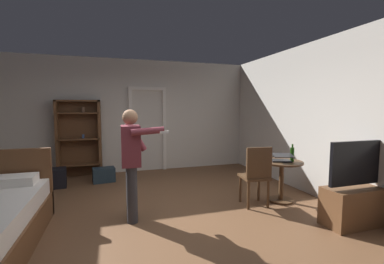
# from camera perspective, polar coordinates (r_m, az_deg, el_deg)

# --- Properties ---
(ground_plane) EXTENTS (6.67, 6.67, 0.00)m
(ground_plane) POSITION_cam_1_polar(r_m,az_deg,el_deg) (3.99, -8.76, -18.51)
(ground_plane) COLOR brown
(wall_back) EXTENTS (6.20, 0.12, 2.80)m
(wall_back) POSITION_cam_1_polar(r_m,az_deg,el_deg) (6.72, -12.93, 3.44)
(wall_back) COLOR beige
(wall_back) RESTS_ON ground_plane
(wall_right) EXTENTS (0.12, 6.30, 2.80)m
(wall_right) POSITION_cam_1_polar(r_m,az_deg,el_deg) (5.08, 27.26, 2.41)
(wall_right) COLOR beige
(wall_right) RESTS_ON ground_plane
(doorway_frame) EXTENTS (0.93, 0.08, 2.13)m
(doorway_frame) POSITION_cam_1_polar(r_m,az_deg,el_deg) (6.69, -9.70, 1.96)
(doorway_frame) COLOR white
(doorway_frame) RESTS_ON ground_plane
(bookshelf) EXTENTS (0.96, 0.32, 1.79)m
(bookshelf) POSITION_cam_1_polar(r_m,az_deg,el_deg) (6.55, -23.51, -0.68)
(bookshelf) COLOR brown
(bookshelf) RESTS_ON ground_plane
(tv_flatscreen) EXTENTS (1.02, 0.40, 1.17)m
(tv_flatscreen) POSITION_cam_1_polar(r_m,az_deg,el_deg) (4.33, 32.59, -12.39)
(tv_flatscreen) COLOR brown
(tv_flatscreen) RESTS_ON ground_plane
(side_table) EXTENTS (0.70, 0.70, 0.70)m
(side_table) POSITION_cam_1_polar(r_m,az_deg,el_deg) (4.76, 19.09, -8.70)
(side_table) COLOR #4C331E
(side_table) RESTS_ON ground_plane
(laptop) EXTENTS (0.41, 0.42, 0.15)m
(laptop) POSITION_cam_1_polar(r_m,az_deg,el_deg) (4.65, 19.05, -5.57)
(laptop) COLOR black
(laptop) RESTS_ON side_table
(bottle_on_table) EXTENTS (0.06, 0.06, 0.30)m
(bottle_on_table) POSITION_cam_1_polar(r_m,az_deg,el_deg) (4.71, 21.17, -4.57)
(bottle_on_table) COLOR #1B440E
(bottle_on_table) RESTS_ON side_table
(wooden_chair) EXTENTS (0.46, 0.46, 0.99)m
(wooden_chair) POSITION_cam_1_polar(r_m,az_deg,el_deg) (4.38, 13.94, -8.89)
(wooden_chair) COLOR #4C331E
(wooden_chair) RESTS_ON ground_plane
(person_blue_shirt) EXTENTS (0.63, 0.56, 1.59)m
(person_blue_shirt) POSITION_cam_1_polar(r_m,az_deg,el_deg) (3.79, -13.11, -5.45)
(person_blue_shirt) COLOR #333338
(person_blue_shirt) RESTS_ON ground_plane
(suitcase_dark) EXTENTS (0.54, 0.44, 0.38)m
(suitcase_dark) POSITION_cam_1_polar(r_m,az_deg,el_deg) (6.02, -28.25, -8.95)
(suitcase_dark) COLOR black
(suitcase_dark) RESTS_ON ground_plane
(suitcase_small) EXTENTS (0.49, 0.35, 0.31)m
(suitcase_small) POSITION_cam_1_polar(r_m,az_deg,el_deg) (6.03, -18.80, -8.90)
(suitcase_small) COLOR #1E2D38
(suitcase_small) RESTS_ON ground_plane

